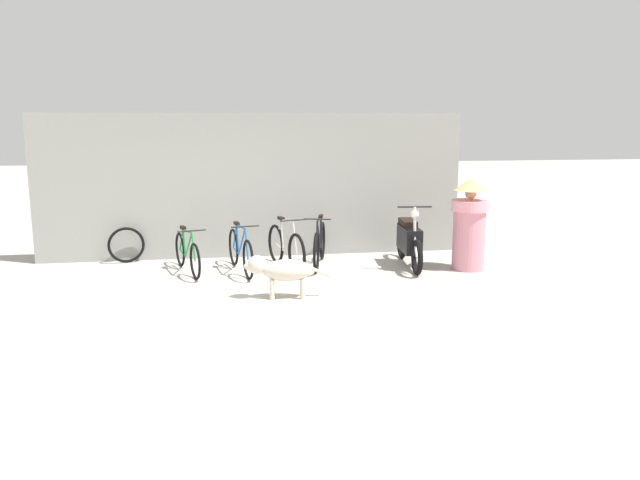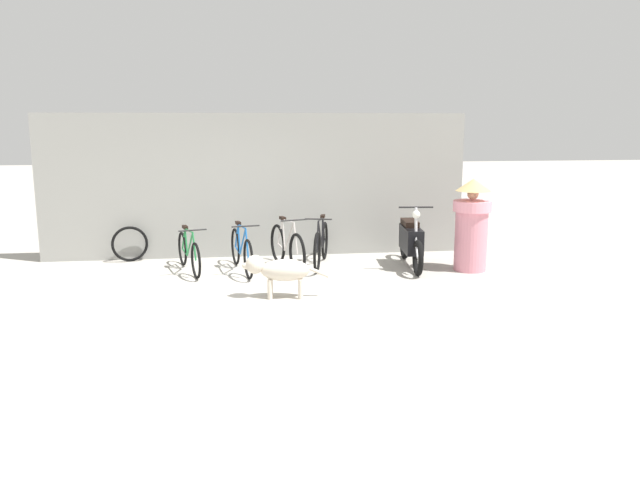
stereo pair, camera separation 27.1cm
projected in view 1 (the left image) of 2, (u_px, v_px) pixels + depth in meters
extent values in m
plane|color=#ADA89E|center=(268.00, 300.00, 8.95)|extent=(60.00, 60.00, 0.00)
cube|color=gray|center=(254.00, 186.00, 11.66)|extent=(7.93, 0.20, 2.67)
torus|color=black|center=(195.00, 261.00, 10.04)|extent=(0.21, 0.59, 0.60)
torus|color=black|center=(180.00, 249.00, 10.98)|extent=(0.21, 0.59, 0.60)
cylinder|color=#1E7238|center=(189.00, 245.00, 10.37)|extent=(0.17, 0.51, 0.50)
cylinder|color=#1E7238|center=(184.00, 243.00, 10.64)|extent=(0.06, 0.14, 0.46)
cylinder|color=#1E7238|center=(187.00, 231.00, 10.37)|extent=(0.20, 0.59, 0.06)
cylinder|color=#1E7238|center=(183.00, 253.00, 10.81)|extent=(0.14, 0.39, 0.07)
cylinder|color=#1E7238|center=(182.00, 240.00, 10.81)|extent=(0.11, 0.31, 0.42)
cylinder|color=#1E7238|center=(193.00, 247.00, 10.07)|extent=(0.08, 0.19, 0.44)
cube|color=black|center=(183.00, 228.00, 10.64)|extent=(0.12, 0.19, 0.05)
cylinder|color=black|center=(192.00, 231.00, 10.09)|extent=(0.45, 0.15, 0.02)
torus|color=black|center=(248.00, 260.00, 10.04)|extent=(0.16, 0.65, 0.66)
torus|color=black|center=(234.00, 247.00, 11.05)|extent=(0.16, 0.65, 0.66)
cylinder|color=#1959A5|center=(242.00, 242.00, 10.39)|extent=(0.13, 0.54, 0.54)
cylinder|color=#1959A5|center=(238.00, 240.00, 10.69)|extent=(0.05, 0.14, 0.50)
cylinder|color=#1959A5|center=(241.00, 227.00, 10.40)|extent=(0.15, 0.63, 0.06)
cylinder|color=#1959A5|center=(236.00, 251.00, 10.87)|extent=(0.11, 0.41, 0.08)
cylinder|color=#1959A5|center=(235.00, 236.00, 10.87)|extent=(0.09, 0.32, 0.46)
cylinder|color=#1959A5|center=(247.00, 244.00, 10.07)|extent=(0.06, 0.19, 0.49)
cube|color=black|center=(237.00, 223.00, 10.69)|extent=(0.10, 0.19, 0.05)
cylinder|color=black|center=(245.00, 227.00, 10.09)|extent=(0.46, 0.11, 0.02)
torus|color=black|center=(297.00, 254.00, 10.35)|extent=(0.24, 0.69, 0.70)
torus|color=black|center=(276.00, 244.00, 11.22)|extent=(0.24, 0.69, 0.70)
cylinder|color=beige|center=(288.00, 237.00, 10.64)|extent=(0.16, 0.48, 0.58)
cylinder|color=beige|center=(282.00, 235.00, 10.90)|extent=(0.06, 0.13, 0.53)
cylinder|color=beige|center=(287.00, 221.00, 10.64)|extent=(0.18, 0.55, 0.06)
cylinder|color=beige|center=(280.00, 247.00, 11.06)|extent=(0.13, 0.37, 0.08)
cylinder|color=beige|center=(278.00, 232.00, 11.06)|extent=(0.11, 0.29, 0.49)
cylinder|color=beige|center=(295.00, 238.00, 10.36)|extent=(0.07, 0.17, 0.52)
cube|color=black|center=(281.00, 218.00, 10.89)|extent=(0.12, 0.19, 0.05)
cylinder|color=black|center=(293.00, 220.00, 10.37)|extent=(0.45, 0.15, 0.02)
torus|color=black|center=(316.00, 253.00, 10.48)|extent=(0.22, 0.69, 0.70)
torus|color=black|center=(322.00, 240.00, 11.55)|extent=(0.22, 0.69, 0.70)
cylinder|color=black|center=(319.00, 235.00, 10.85)|extent=(0.16, 0.53, 0.58)
cylinder|color=black|center=(321.00, 233.00, 11.17)|extent=(0.06, 0.14, 0.53)
cylinder|color=black|center=(319.00, 220.00, 10.86)|extent=(0.19, 0.62, 0.06)
cylinder|color=black|center=(321.00, 244.00, 11.36)|extent=(0.13, 0.41, 0.08)
cylinder|color=black|center=(322.00, 229.00, 11.36)|extent=(0.11, 0.32, 0.49)
cylinder|color=black|center=(317.00, 237.00, 10.51)|extent=(0.08, 0.19, 0.51)
cube|color=black|center=(321.00, 216.00, 11.16)|extent=(0.11, 0.19, 0.05)
cylinder|color=black|center=(317.00, 219.00, 10.54)|extent=(0.45, 0.14, 0.02)
torus|color=black|center=(417.00, 257.00, 10.33)|extent=(0.15, 0.61, 0.60)
torus|color=black|center=(402.00, 242.00, 11.62)|extent=(0.15, 0.61, 0.60)
cube|color=black|center=(409.00, 239.00, 10.94)|extent=(0.37, 0.95, 0.43)
cube|color=black|center=(408.00, 222.00, 11.05)|extent=(0.30, 0.61, 0.10)
cylinder|color=silver|center=(415.00, 225.00, 10.48)|extent=(0.06, 0.15, 0.62)
cylinder|color=silver|center=(416.00, 251.00, 10.41)|extent=(0.06, 0.23, 0.22)
cylinder|color=black|center=(415.00, 207.00, 10.47)|extent=(0.58, 0.08, 0.03)
sphere|color=silver|center=(415.00, 214.00, 10.46)|extent=(0.15, 0.15, 0.14)
ellipsoid|color=beige|center=(287.00, 270.00, 8.99)|extent=(0.74, 0.39, 0.32)
cylinder|color=beige|center=(272.00, 290.00, 8.94)|extent=(0.08, 0.08, 0.28)
cylinder|color=beige|center=(272.00, 287.00, 9.11)|extent=(0.08, 0.08, 0.28)
cylinder|color=beige|center=(303.00, 289.00, 8.96)|extent=(0.08, 0.08, 0.28)
cylinder|color=beige|center=(302.00, 286.00, 9.14)|extent=(0.08, 0.08, 0.28)
sphere|color=beige|center=(257.00, 265.00, 8.95)|extent=(0.30, 0.30, 0.27)
ellipsoid|color=beige|center=(249.00, 266.00, 8.95)|extent=(0.16, 0.12, 0.10)
cylinder|color=beige|center=(320.00, 272.00, 9.02)|extent=(0.31, 0.08, 0.17)
cylinder|color=pink|center=(469.00, 235.00, 10.70)|extent=(0.76, 0.76, 1.20)
cylinder|color=#FFA0B2|center=(470.00, 205.00, 10.60)|extent=(0.90, 0.90, 0.18)
sphere|color=tan|center=(471.00, 194.00, 10.57)|extent=(0.27, 0.27, 0.19)
cone|color=tan|center=(471.00, 184.00, 10.54)|extent=(0.82, 0.82, 0.21)
torus|color=black|center=(126.00, 245.00, 11.25)|extent=(0.65, 0.20, 0.65)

